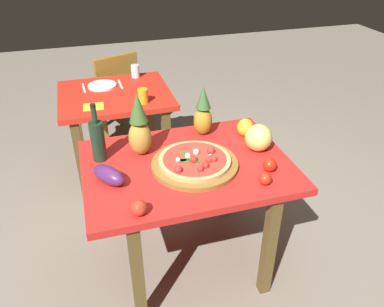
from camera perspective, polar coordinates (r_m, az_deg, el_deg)
The scene contains 21 objects.
ground_plane at distance 2.54m, azimuth -0.66°, elevation -15.23°, with size 10.00×10.00×0.00m, color gray.
display_table at distance 2.12m, azimuth -0.76°, elevation -3.64°, with size 1.11×0.81×0.73m.
background_table at distance 3.03m, azimuth -11.18°, elevation 6.66°, with size 0.83×0.73×0.73m.
dining_chair at distance 3.62m, azimuth -11.54°, elevation 8.88°, with size 0.52×0.52×0.85m.
pizza_board at distance 2.04m, azimuth 0.40°, elevation -1.61°, with size 0.46×0.46×0.03m, color olive.
pizza at distance 2.02m, azimuth 0.52°, elevation -1.00°, with size 0.38×0.38×0.06m.
wine_bottle at distance 2.10m, azimuth -13.82°, elevation 1.98°, with size 0.08×0.08×0.33m.
pineapple_left at distance 2.29m, azimuth 1.66°, elevation 5.99°, with size 0.11×0.11×0.31m.
pineapple_right at distance 2.09m, azimuth -7.84°, elevation 3.82°, with size 0.13×0.13×0.36m.
melon at distance 2.18m, azimuth 9.84°, elevation 2.33°, with size 0.15×0.15×0.15m, color #EAD768.
bell_pepper at distance 2.33m, azimuth 7.91°, elevation 3.85°, with size 0.10×0.10×0.11m, color gold.
eggplant at distance 1.94m, azimuth -12.28°, elevation -3.16°, with size 0.20×0.09×0.09m, color #502458.
tomato_at_corner at distance 1.93m, azimuth 10.81°, elevation -3.66°, with size 0.06×0.06×0.06m, color red.
tomato_near_board at distance 2.03m, azimuth 11.47°, elevation -1.66°, with size 0.07×0.07×0.07m, color red.
tomato_beside_pepper at distance 1.73m, azimuth -7.91°, elevation -7.97°, with size 0.08×0.08×0.08m, color red.
drinking_glass_juice at distance 2.76m, azimuth -7.30°, elevation 8.48°, with size 0.07×0.07×0.10m, color orange.
drinking_glass_water at distance 3.25m, azimuth -8.42°, elevation 12.01°, with size 0.07×0.07×0.10m, color silver.
dinner_plate at distance 3.11m, azimuth -13.19°, elevation 9.80°, with size 0.22×0.22×0.02m, color white.
fork_utensil at distance 3.11m, azimuth -15.76°, elevation 9.34°, with size 0.02×0.18×0.01m, color silver.
knife_utensil at distance 3.12m, azimuth -10.60°, elevation 10.09°, with size 0.02×0.18×0.01m, color silver.
napkin_folded at distance 2.78m, azimuth -14.41°, elevation 6.75°, with size 0.14×0.12×0.01m, color yellow.
Camera 1 is at (-0.47, -1.67, 1.86)m, focal length 35.92 mm.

